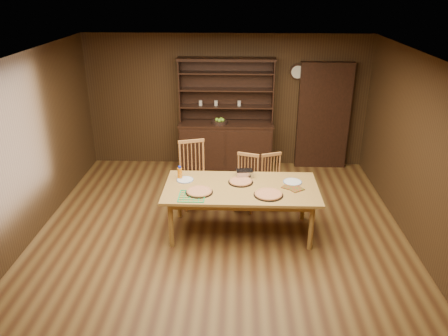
{
  "coord_description": "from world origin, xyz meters",
  "views": [
    {
      "loc": [
        0.26,
        -5.42,
        3.5
      ],
      "look_at": [
        0.04,
        0.4,
        0.99
      ],
      "focal_mm": 35.0,
      "sensor_mm": 36.0,
      "label": 1
    }
  ],
  "objects_px": {
    "chair_center": "(246,180)",
    "chair_right": "(273,179)",
    "dining_table": "(241,191)",
    "juice_bottle": "(180,173)",
    "china_hutch": "(226,139)",
    "chair_left": "(193,171)"
  },
  "relations": [
    {
      "from": "dining_table",
      "to": "juice_bottle",
      "type": "height_order",
      "value": "juice_bottle"
    },
    {
      "from": "dining_table",
      "to": "chair_right",
      "type": "relative_size",
      "value": 2.46
    },
    {
      "from": "chair_left",
      "to": "chair_center",
      "type": "relative_size",
      "value": 1.19
    },
    {
      "from": "juice_bottle",
      "to": "chair_left",
      "type": "bearing_deg",
      "value": 78.3
    },
    {
      "from": "china_hutch",
      "to": "chair_left",
      "type": "xyz_separation_m",
      "value": [
        -0.49,
        -1.59,
        -0.0
      ]
    },
    {
      "from": "chair_left",
      "to": "dining_table",
      "type": "bearing_deg",
      "value": -64.83
    },
    {
      "from": "chair_left",
      "to": "chair_center",
      "type": "bearing_deg",
      "value": -23.27
    },
    {
      "from": "chair_center",
      "to": "juice_bottle",
      "type": "relative_size",
      "value": 4.63
    },
    {
      "from": "china_hutch",
      "to": "dining_table",
      "type": "distance_m",
      "value": 2.5
    },
    {
      "from": "china_hutch",
      "to": "chair_center",
      "type": "relative_size",
      "value": 2.33
    },
    {
      "from": "china_hutch",
      "to": "chair_center",
      "type": "bearing_deg",
      "value": -77.2
    },
    {
      "from": "chair_center",
      "to": "chair_right",
      "type": "bearing_deg",
      "value": 30.12
    },
    {
      "from": "chair_right",
      "to": "juice_bottle",
      "type": "bearing_deg",
      "value": -177.4
    },
    {
      "from": "chair_center",
      "to": "chair_right",
      "type": "distance_m",
      "value": 0.45
    },
    {
      "from": "china_hutch",
      "to": "chair_left",
      "type": "height_order",
      "value": "china_hutch"
    },
    {
      "from": "chair_center",
      "to": "juice_bottle",
      "type": "distance_m",
      "value": 1.19
    },
    {
      "from": "china_hutch",
      "to": "chair_right",
      "type": "bearing_deg",
      "value": -62.82
    },
    {
      "from": "chair_right",
      "to": "juice_bottle",
      "type": "distance_m",
      "value": 1.62
    },
    {
      "from": "china_hutch",
      "to": "chair_center",
      "type": "distance_m",
      "value": 1.74
    },
    {
      "from": "chair_right",
      "to": "juice_bottle",
      "type": "height_order",
      "value": "juice_bottle"
    },
    {
      "from": "china_hutch",
      "to": "juice_bottle",
      "type": "bearing_deg",
      "value": -105.67
    },
    {
      "from": "juice_bottle",
      "to": "chair_right",
      "type": "bearing_deg",
      "value": 23.35
    }
  ]
}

